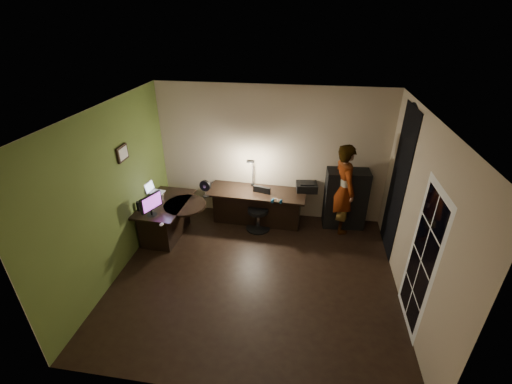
# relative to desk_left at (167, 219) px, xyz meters

# --- Properties ---
(floor) EXTENTS (4.50, 4.00, 0.01)m
(floor) POSITION_rel_desk_left_xyz_m (1.83, -0.88, -0.37)
(floor) COLOR black
(floor) RESTS_ON ground
(ceiling) EXTENTS (4.50, 4.00, 0.01)m
(ceiling) POSITION_rel_desk_left_xyz_m (1.83, -0.88, 2.34)
(ceiling) COLOR silver
(ceiling) RESTS_ON floor
(wall_back) EXTENTS (4.50, 0.01, 2.70)m
(wall_back) POSITION_rel_desk_left_xyz_m (1.83, 1.12, 0.99)
(wall_back) COLOR tan
(wall_back) RESTS_ON floor
(wall_front) EXTENTS (4.50, 0.01, 2.70)m
(wall_front) POSITION_rel_desk_left_xyz_m (1.83, -2.89, 0.99)
(wall_front) COLOR tan
(wall_front) RESTS_ON floor
(wall_left) EXTENTS (0.01, 4.00, 2.70)m
(wall_left) POSITION_rel_desk_left_xyz_m (-0.42, -0.88, 0.99)
(wall_left) COLOR tan
(wall_left) RESTS_ON floor
(wall_right) EXTENTS (0.01, 4.00, 2.70)m
(wall_right) POSITION_rel_desk_left_xyz_m (4.08, -0.88, 0.99)
(wall_right) COLOR tan
(wall_right) RESTS_ON floor
(green_wall_overlay) EXTENTS (0.00, 4.00, 2.70)m
(green_wall_overlay) POSITION_rel_desk_left_xyz_m (-0.41, -0.88, 0.99)
(green_wall_overlay) COLOR #516829
(green_wall_overlay) RESTS_ON floor
(arched_doorway) EXTENTS (0.01, 0.90, 2.60)m
(arched_doorway) POSITION_rel_desk_left_xyz_m (4.07, 0.27, 0.94)
(arched_doorway) COLOR black
(arched_doorway) RESTS_ON floor
(french_door) EXTENTS (0.02, 0.92, 2.10)m
(french_door) POSITION_rel_desk_left_xyz_m (4.07, -1.43, 0.69)
(french_door) COLOR white
(french_door) RESTS_ON floor
(framed_picture) EXTENTS (0.04, 0.30, 0.25)m
(framed_picture) POSITION_rel_desk_left_xyz_m (-0.39, -0.43, 1.49)
(framed_picture) COLOR black
(framed_picture) RESTS_ON wall_left
(desk_left) EXTENTS (0.83, 1.29, 0.72)m
(desk_left) POSITION_rel_desk_left_xyz_m (0.00, 0.00, 0.00)
(desk_left) COLOR black
(desk_left) RESTS_ON floor
(desk_right) EXTENTS (1.95, 0.75, 0.72)m
(desk_right) POSITION_rel_desk_left_xyz_m (1.61, 0.71, -0.00)
(desk_right) COLOR black
(desk_right) RESTS_ON floor
(cabinet) EXTENTS (0.82, 0.45, 1.20)m
(cabinet) POSITION_rel_desk_left_xyz_m (3.34, 0.90, 0.24)
(cabinet) COLOR black
(cabinet) RESTS_ON floor
(laptop_stand) EXTENTS (0.29, 0.27, 0.10)m
(laptop_stand) POSITION_rel_desk_left_xyz_m (-0.28, 0.22, 0.40)
(laptop_stand) COLOR silver
(laptop_stand) RESTS_ON desk_left
(laptop) EXTENTS (0.32, 0.31, 0.20)m
(laptop) POSITION_rel_desk_left_xyz_m (-0.24, 0.22, 0.54)
(laptop) COLOR silver
(laptop) RESTS_ON laptop_stand
(monitor) EXTENTS (0.26, 0.44, 0.29)m
(monitor) POSITION_rel_desk_left_xyz_m (-0.06, -0.42, 0.50)
(monitor) COLOR black
(monitor) RESTS_ON desk_left
(mouse) EXTENTS (0.10, 0.12, 0.04)m
(mouse) POSITION_rel_desk_left_xyz_m (0.23, -0.70, 0.37)
(mouse) COLOR silver
(mouse) RESTS_ON desk_left
(phone) EXTENTS (0.07, 0.12, 0.01)m
(phone) POSITION_rel_desk_left_xyz_m (-0.07, 0.30, 0.35)
(phone) COLOR black
(phone) RESTS_ON desk_left
(pen) EXTENTS (0.09, 0.10, 0.01)m
(pen) POSITION_rel_desk_left_xyz_m (0.38, -0.22, 0.35)
(pen) COLOR black
(pen) RESTS_ON desk_left
(speaker) EXTENTS (0.09, 0.09, 0.19)m
(speaker) POSITION_rel_desk_left_xyz_m (-0.35, -0.33, 0.44)
(speaker) COLOR black
(speaker) RESTS_ON desk_left
(notepad) EXTENTS (0.20, 0.26, 0.01)m
(notepad) POSITION_rel_desk_left_xyz_m (-0.24, -0.41, 0.35)
(notepad) COLOR silver
(notepad) RESTS_ON desk_left
(desk_fan) EXTENTS (0.24, 0.16, 0.34)m
(desk_fan) POSITION_rel_desk_left_xyz_m (0.67, 0.40, 0.51)
(desk_fan) COLOR black
(desk_fan) RESTS_ON desk_right
(headphones) EXTENTS (0.22, 0.15, 0.09)m
(headphones) POSITION_rel_desk_left_xyz_m (2.04, 0.34, 0.39)
(headphones) COLOR #14558A
(headphones) RESTS_ON desk_right
(printer) EXTENTS (0.44, 0.36, 0.18)m
(printer) POSITION_rel_desk_left_xyz_m (2.57, 0.92, 0.43)
(printer) COLOR black
(printer) RESTS_ON desk_right
(desk_lamp) EXTENTS (0.24, 0.36, 0.71)m
(desk_lamp) POSITION_rel_desk_left_xyz_m (1.49, 0.95, 0.70)
(desk_lamp) COLOR black
(desk_lamp) RESTS_ON desk_right
(office_chair) EXTENTS (0.57, 0.57, 0.85)m
(office_chair) POSITION_rel_desk_left_xyz_m (1.67, 0.49, 0.06)
(office_chair) COLOR black
(office_chair) RESTS_ON floor
(person) EXTENTS (0.62, 0.74, 1.78)m
(person) POSITION_rel_desk_left_xyz_m (3.26, 0.74, 0.53)
(person) COLOR #D8A88C
(person) RESTS_ON floor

